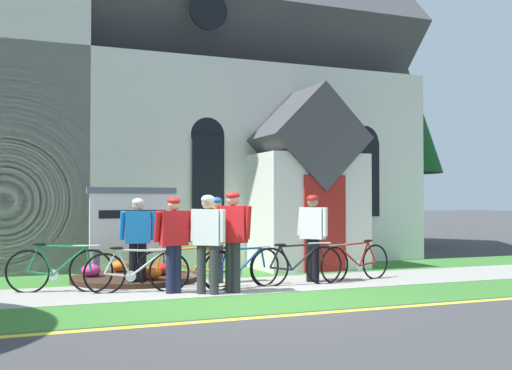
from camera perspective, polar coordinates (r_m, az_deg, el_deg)
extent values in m
plane|color=#3D3D3F|center=(13.58, -6.86, -7.96)|extent=(140.00, 140.00, 0.00)
cube|color=#99968E|center=(11.53, 0.12, -9.10)|extent=(32.00, 2.08, 0.01)
cube|color=#38722D|center=(9.80, 4.42, -10.47)|extent=(32.00, 1.76, 0.01)
cube|color=#38722D|center=(13.42, -3.17, -8.03)|extent=(24.00, 1.97, 0.01)
cube|color=yellow|center=(8.90, 7.42, -11.38)|extent=(28.00, 0.16, 0.01)
cube|color=silver|center=(19.30, -9.07, 1.21)|extent=(11.92, 10.38, 4.86)
cube|color=#424247|center=(19.87, -9.02, 12.56)|extent=(12.42, 10.57, 10.57)
cube|color=silver|center=(15.77, -21.79, 12.88)|extent=(3.34, 3.34, 10.83)
cube|color=silver|center=(14.34, 4.75, -2.41)|extent=(2.40, 1.60, 2.60)
cube|color=#424247|center=(14.41, 4.74, 4.16)|extent=(2.40, 1.80, 2.40)
cube|color=maroon|center=(13.62, 6.30, -3.51)|extent=(1.00, 0.06, 2.10)
cube|color=black|center=(14.25, -4.39, 0.80)|extent=(0.76, 0.06, 1.90)
cone|color=black|center=(14.32, -4.39, 4.60)|extent=(0.80, 0.06, 0.80)
cube|color=black|center=(16.01, 9.99, 0.57)|extent=(0.76, 0.06, 1.90)
cone|color=black|center=(16.07, 9.98, 3.95)|extent=(0.80, 0.06, 0.80)
cylinder|color=black|center=(14.90, -4.36, 15.58)|extent=(0.90, 0.06, 0.90)
cube|color=slate|center=(12.41, -14.38, -7.10)|extent=(0.12, 0.12, 0.62)
cube|color=slate|center=(12.74, -8.18, -6.98)|extent=(0.12, 0.12, 0.62)
cube|color=white|center=(12.50, -11.22, -3.21)|extent=(1.65, 0.17, 1.06)
cube|color=slate|center=(12.50, -11.21, -0.49)|extent=(1.78, 0.22, 0.12)
cube|color=black|center=(12.46, -11.17, -2.63)|extent=(1.32, 0.08, 0.16)
cylinder|color=#382319|center=(12.32, -11.01, -8.38)|extent=(2.42, 2.42, 0.10)
ellipsoid|color=red|center=(12.33, -8.67, -7.58)|extent=(0.36, 0.36, 0.24)
ellipsoid|color=orange|center=(13.04, -12.28, -7.23)|extent=(0.36, 0.36, 0.24)
ellipsoid|color=#CC338C|center=(12.35, -14.84, -7.54)|extent=(0.36, 0.36, 0.24)
ellipsoid|color=orange|center=(11.67, -9.51, -7.93)|extent=(0.36, 0.36, 0.24)
torus|color=black|center=(10.79, -3.41, -7.88)|extent=(0.67, 0.26, 0.70)
torus|color=black|center=(11.45, 0.79, -7.51)|extent=(0.67, 0.26, 0.70)
cylinder|color=#194CA5|center=(11.20, -0.58, -6.86)|extent=(0.55, 0.22, 0.43)
cylinder|color=#194CA5|center=(11.11, -1.04, -5.83)|extent=(0.75, 0.29, 0.05)
cylinder|color=#194CA5|center=(10.96, -2.14, -6.95)|extent=(0.26, 0.12, 0.43)
cylinder|color=#194CA5|center=(10.92, -2.53, -7.93)|extent=(0.41, 0.17, 0.09)
cylinder|color=#194CA5|center=(10.83, -3.01, -6.88)|extent=(0.22, 0.11, 0.38)
cylinder|color=#194CA5|center=(11.41, 0.63, -6.64)|extent=(0.12, 0.07, 0.36)
ellipsoid|color=black|center=(10.87, -2.61, -5.73)|extent=(0.25, 0.15, 0.05)
cylinder|color=silver|center=(11.36, 0.47, -5.67)|extent=(0.43, 0.17, 0.03)
cylinder|color=silver|center=(11.05, -1.67, -7.99)|extent=(0.18, 0.08, 0.18)
torus|color=black|center=(11.20, -3.50, -7.65)|extent=(0.69, 0.19, 0.70)
torus|color=black|center=(11.15, -9.08, -7.66)|extent=(0.69, 0.19, 0.70)
cylinder|color=orange|center=(11.14, -7.17, -6.93)|extent=(0.57, 0.17, 0.42)
cylinder|color=orange|center=(11.13, -6.55, -5.81)|extent=(0.79, 0.21, 0.09)
cylinder|color=orange|center=(11.16, -5.11, -6.80)|extent=(0.27, 0.10, 0.45)
cylinder|color=orange|center=(11.19, -4.61, -7.78)|extent=(0.43, 0.13, 0.09)
cylinder|color=orange|center=(11.17, -4.00, -6.67)|extent=(0.23, 0.09, 0.40)
cylinder|color=orange|center=(11.13, -8.85, -6.80)|extent=(0.13, 0.06, 0.35)
ellipsoid|color=black|center=(11.15, -4.49, -5.52)|extent=(0.25, 0.13, 0.05)
cylinder|color=silver|center=(11.12, -8.62, -5.83)|extent=(0.44, 0.13, 0.03)
cylinder|color=silver|center=(11.17, -5.72, -7.92)|extent=(0.18, 0.06, 0.18)
torus|color=black|center=(10.73, -13.65, -7.88)|extent=(0.69, 0.14, 0.70)
torus|color=black|center=(10.78, -7.93, -7.88)|extent=(0.69, 0.14, 0.70)
cylinder|color=#B7B7BC|center=(10.73, -9.87, -7.07)|extent=(0.57, 0.12, 0.44)
cylinder|color=#B7B7BC|center=(10.71, -10.49, -5.89)|extent=(0.79, 0.15, 0.07)
cylinder|color=#B7B7BC|center=(10.71, -11.98, -6.98)|extent=(0.27, 0.07, 0.46)
cylinder|color=#B7B7BC|center=(10.73, -12.51, -8.02)|extent=(0.43, 0.10, 0.09)
cylinder|color=#B7B7BC|center=(10.71, -13.13, -6.84)|extent=(0.23, 0.07, 0.41)
cylinder|color=#B7B7BC|center=(10.76, -8.16, -6.93)|extent=(0.12, 0.05, 0.37)
ellipsoid|color=black|center=(10.69, -12.61, -5.64)|extent=(0.25, 0.11, 0.05)
cylinder|color=silver|center=(10.73, -8.38, -5.87)|extent=(0.44, 0.09, 0.03)
cylinder|color=silver|center=(10.74, -11.36, -8.16)|extent=(0.18, 0.05, 0.18)
torus|color=black|center=(11.28, 1.30, -7.54)|extent=(0.72, 0.08, 0.72)
torus|color=black|center=(11.67, 6.22, -7.33)|extent=(0.72, 0.08, 0.72)
cylinder|color=black|center=(11.52, 4.58, -6.55)|extent=(0.57, 0.07, 0.48)
cylinder|color=black|center=(11.45, 4.04, -5.51)|extent=(0.78, 0.09, 0.06)
cylinder|color=black|center=(11.37, 2.76, -6.68)|extent=(0.27, 0.05, 0.44)
cylinder|color=black|center=(11.36, 2.31, -7.63)|extent=(0.43, 0.06, 0.09)
cylinder|color=black|center=(11.30, 1.75, -6.58)|extent=(0.22, 0.05, 0.39)
cylinder|color=black|center=(11.64, 6.03, -6.37)|extent=(0.12, 0.04, 0.41)
ellipsoid|color=black|center=(11.31, 2.20, -5.47)|extent=(0.24, 0.10, 0.05)
cylinder|color=silver|center=(11.60, 5.83, -5.30)|extent=(0.44, 0.06, 0.03)
cylinder|color=silver|center=(11.43, 3.31, -7.72)|extent=(0.18, 0.03, 0.18)
torus|color=black|center=(12.67, 10.82, -6.91)|extent=(0.69, 0.19, 0.70)
torus|color=black|center=(11.92, 7.18, -7.27)|extent=(0.69, 0.19, 0.70)
cylinder|color=#A51E19|center=(12.15, 8.47, -6.42)|extent=(0.57, 0.17, 0.44)
cylinder|color=#A51E19|center=(12.22, 8.87, -5.35)|extent=(0.79, 0.22, 0.07)
cylinder|color=#A51E19|center=(12.43, 9.81, -6.22)|extent=(0.27, 0.10, 0.46)
cylinder|color=#A51E19|center=(12.52, 10.13, -7.09)|extent=(0.43, 0.13, 0.09)
cylinder|color=#A51E19|center=(12.58, 10.51, -6.04)|extent=(0.23, 0.09, 0.41)
cylinder|color=#A51E19|center=(11.93, 7.33, -6.40)|extent=(0.13, 0.06, 0.37)
ellipsoid|color=black|center=(12.50, 10.19, -5.03)|extent=(0.25, 0.13, 0.05)
cylinder|color=silver|center=(11.95, 7.48, -5.44)|extent=(0.43, 0.13, 0.03)
cylinder|color=silver|center=(12.37, 9.42, -7.28)|extent=(0.18, 0.06, 0.18)
torus|color=black|center=(11.20, -20.12, -7.45)|extent=(0.72, 0.26, 0.74)
torus|color=black|center=(10.96, -14.82, -7.61)|extent=(0.72, 0.26, 0.74)
cylinder|color=#19723F|center=(11.02, -16.64, -6.64)|extent=(0.55, 0.20, 0.49)
cylinder|color=#19723F|center=(11.02, -17.22, -5.37)|extent=(0.75, 0.26, 0.06)
cylinder|color=#19723F|center=(11.10, -18.60, -6.53)|extent=(0.26, 0.11, 0.50)
cylinder|color=#19723F|center=(11.14, -19.08, -7.62)|extent=(0.41, 0.16, 0.09)
cylinder|color=#19723F|center=(11.15, -19.65, -6.36)|extent=(0.22, 0.10, 0.45)
cylinder|color=#19723F|center=(10.95, -15.03, -6.55)|extent=(0.12, 0.07, 0.42)
ellipsoid|color=black|center=(11.11, -19.17, -5.11)|extent=(0.25, 0.15, 0.05)
cylinder|color=silver|center=(10.94, -15.24, -5.37)|extent=(0.43, 0.16, 0.03)
cylinder|color=silver|center=(11.10, -18.03, -7.79)|extent=(0.18, 0.07, 0.18)
cylinder|color=#2D2D33|center=(11.77, -3.37, -7.02)|extent=(0.15, 0.15, 0.80)
cylinder|color=#2D2D33|center=(11.70, -3.98, -7.05)|extent=(0.15, 0.15, 0.80)
cube|color=yellow|center=(11.69, -3.67, -3.66)|extent=(0.48, 0.28, 0.58)
sphere|color=tan|center=(11.68, -3.66, -1.73)|extent=(0.21, 0.21, 0.21)
ellipsoid|color=#1E59B2|center=(11.68, -3.66, -1.45)|extent=(0.26, 0.29, 0.14)
cylinder|color=yellow|center=(11.79, -2.41, -3.50)|extent=(0.09, 0.22, 0.53)
cylinder|color=yellow|center=(11.59, -4.95, -3.53)|extent=(0.09, 0.23, 0.53)
cylinder|color=black|center=(11.37, -10.35, -7.22)|extent=(0.15, 0.15, 0.79)
cylinder|color=black|center=(11.37, -11.14, -7.22)|extent=(0.15, 0.15, 0.79)
cube|color=blue|center=(11.32, -10.73, -3.80)|extent=(0.47, 0.28, 0.57)
sphere|color=tan|center=(11.31, -10.72, -1.84)|extent=(0.20, 0.20, 0.20)
ellipsoid|color=silver|center=(11.31, -10.72, -1.55)|extent=(0.26, 0.29, 0.14)
cylinder|color=blue|center=(11.28, -9.35, -3.67)|extent=(0.09, 0.11, 0.52)
cylinder|color=blue|center=(11.36, -12.10, -3.64)|extent=(0.09, 0.23, 0.52)
cylinder|color=#2D2D33|center=(10.53, -2.41, -7.55)|extent=(0.15, 0.15, 0.84)
cylinder|color=#2D2D33|center=(10.49, -1.84, -7.57)|extent=(0.15, 0.15, 0.84)
cube|color=red|center=(10.46, -2.12, -3.58)|extent=(0.49, 0.47, 0.61)
sphere|color=tan|center=(10.45, -2.12, -1.30)|extent=(0.22, 0.22, 0.22)
ellipsoid|color=red|center=(10.45, -2.12, -0.97)|extent=(0.35, 0.36, 0.15)
cylinder|color=red|center=(10.61, -3.48, -3.39)|extent=(0.09, 0.23, 0.56)
cylinder|color=red|center=(10.31, -0.73, -3.44)|extent=(0.09, 0.17, 0.56)
cylinder|color=#191E38|center=(10.52, -7.81, -7.67)|extent=(0.15, 0.15, 0.80)
cylinder|color=#191E38|center=(10.56, -7.23, -7.65)|extent=(0.15, 0.15, 0.80)
cube|color=red|center=(10.49, -7.51, -3.92)|extent=(0.47, 0.25, 0.58)
sphere|color=tan|center=(10.48, -7.50, -1.78)|extent=(0.21, 0.21, 0.21)
ellipsoid|color=red|center=(10.48, -7.50, -1.47)|extent=(0.24, 0.28, 0.14)
cylinder|color=red|center=(10.43, -8.99, -3.77)|extent=(0.09, 0.23, 0.53)
cylinder|color=red|center=(10.55, -6.04, -3.75)|extent=(0.09, 0.11, 0.52)
cylinder|color=black|center=(11.96, 4.97, -6.87)|extent=(0.15, 0.15, 0.82)
cylinder|color=black|center=(11.91, 5.44, -6.89)|extent=(0.15, 0.15, 0.82)
cube|color=silver|center=(11.89, 5.20, -3.48)|extent=(0.43, 0.49, 0.60)
sphere|color=#936B51|center=(11.88, 5.19, -1.53)|extent=(0.21, 0.21, 0.21)
ellipsoid|color=red|center=(11.88, 5.19, -1.25)|extent=(0.34, 0.34, 0.15)
cylinder|color=silver|center=(12.05, 4.08, -3.31)|extent=(0.09, 0.19, 0.55)
cylinder|color=silver|center=(11.73, 6.34, -3.36)|extent=(0.09, 0.10, 0.54)
cylinder|color=#2D2D33|center=(10.42, -5.01, -7.70)|extent=(0.15, 0.15, 0.81)
cylinder|color=#2D2D33|center=(10.33, -3.82, -7.76)|extent=(0.15, 0.15, 0.81)
cube|color=silver|center=(10.32, -4.41, -3.86)|extent=(0.48, 0.45, 0.59)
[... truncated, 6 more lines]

